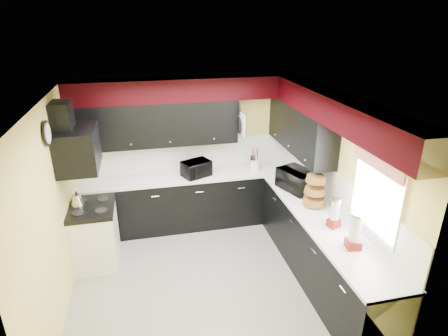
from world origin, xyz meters
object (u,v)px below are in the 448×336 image
(toaster_oven, at_px, (197,169))
(microwave, at_px, (297,180))
(utensil_crock, at_px, (255,166))
(kettle, at_px, (77,200))
(knife_block, at_px, (253,162))

(toaster_oven, bearing_deg, microwave, -54.50)
(toaster_oven, xyz_separation_m, microwave, (1.39, -0.84, 0.03))
(utensil_crock, distance_m, kettle, 2.84)
(utensil_crock, bearing_deg, toaster_oven, -179.12)
(knife_block, xyz_separation_m, kettle, (-2.78, -0.72, -0.04))
(kettle, bearing_deg, microwave, -4.51)
(microwave, height_order, utensil_crock, microwave)
(toaster_oven, xyz_separation_m, knife_block, (1.00, 0.13, -0.03))
(toaster_oven, relative_size, knife_block, 2.21)
(knife_block, bearing_deg, toaster_oven, -152.89)
(kettle, bearing_deg, toaster_oven, 18.29)
(microwave, distance_m, kettle, 3.19)
(microwave, xyz_separation_m, kettle, (-3.18, 0.25, -0.10))
(toaster_oven, distance_m, knife_block, 1.01)
(microwave, height_order, kettle, microwave)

